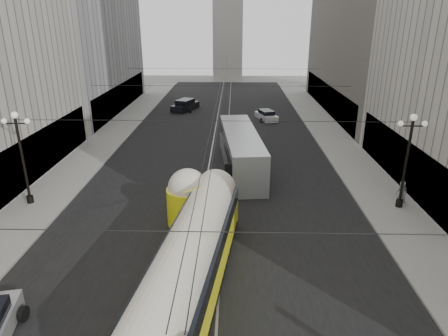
{
  "coord_description": "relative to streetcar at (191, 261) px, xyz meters",
  "views": [
    {
      "loc": [
        1.4,
        -6.62,
        12.06
      ],
      "look_at": [
        0.82,
        16.34,
        3.44
      ],
      "focal_mm": 32.0,
      "sensor_mm": 36.0,
      "label": 1
    }
  ],
  "objects": [
    {
      "name": "streetcar",
      "position": [
        0.0,
        0.0,
        0.0
      ],
      "size": [
        4.4,
        16.47,
        3.64
      ],
      "color": "#FFFA16",
      "rests_on": "ground"
    },
    {
      "name": "pedestrian_sidewalk_right",
      "position": [
        13.48,
        10.02,
        -0.86
      ],
      "size": [
        0.78,
        0.51,
        1.54
      ],
      "primitive_type": "imported",
      "rotation": [
        0.0,
        0.0,
        3.21
      ],
      "color": "slate",
      "rests_on": "sidewalk_right"
    },
    {
      "name": "road",
      "position": [
        0.5,
        23.78,
        -1.78
      ],
      "size": [
        20.0,
        85.0,
        0.02
      ],
      "primitive_type": "cube",
      "color": "black",
      "rests_on": "ground"
    },
    {
      "name": "sidewalk_right",
      "position": [
        12.5,
        27.28,
        -1.7
      ],
      "size": [
        4.0,
        72.0,
        0.15
      ],
      "primitive_type": "cube",
      "color": "gray",
      "rests_on": "ground"
    },
    {
      "name": "building_left_far",
      "position": [
        -19.49,
        39.28,
        12.53
      ],
      "size": [
        12.6,
        28.6,
        28.6
      ],
      "color": "#999999",
      "rests_on": "ground"
    },
    {
      "name": "rail_left",
      "position": [
        -0.25,
        23.78,
        -1.78
      ],
      "size": [
        0.12,
        85.0,
        0.04
      ],
      "primitive_type": "cube",
      "color": "gray",
      "rests_on": "ground"
    },
    {
      "name": "distant_tower",
      "position": [
        0.5,
        71.28,
        13.19
      ],
      "size": [
        6.0,
        6.0,
        31.36
      ],
      "color": "#B2AFA8",
      "rests_on": "ground"
    },
    {
      "name": "rail_right",
      "position": [
        1.25,
        23.78,
        -1.78
      ],
      "size": [
        0.12,
        85.0,
        0.04
      ],
      "primitive_type": "cube",
      "color": "gray",
      "rests_on": "ground"
    },
    {
      "name": "sedan_white_far",
      "position": [
        5.99,
        34.3,
        -1.21
      ],
      "size": [
        2.83,
        4.32,
        1.27
      ],
      "color": "white",
      "rests_on": "ground"
    },
    {
      "name": "sidewalk_left",
      "position": [
        -11.5,
        27.28,
        -1.7
      ],
      "size": [
        4.0,
        72.0,
        0.15
      ],
      "primitive_type": "cube",
      "color": "gray",
      "rests_on": "ground"
    },
    {
      "name": "city_bus",
      "position": [
        2.51,
        16.66,
        -0.01
      ],
      "size": [
        3.9,
        12.92,
        3.23
      ],
      "color": "#B5B8BB",
      "rests_on": "ground"
    },
    {
      "name": "catenary",
      "position": [
        0.62,
        22.77,
        4.1
      ],
      "size": [
        25.0,
        72.0,
        0.23
      ],
      "color": "black",
      "rests_on": "ground"
    },
    {
      "name": "sedan_dark_far",
      "position": [
        -4.94,
        39.77,
        -1.08
      ],
      "size": [
        3.71,
        5.24,
        1.53
      ],
      "color": "black",
      "rests_on": "ground"
    },
    {
      "name": "lamppost_left_mid",
      "position": [
        -12.1,
        9.28,
        1.97
      ],
      "size": [
        1.86,
        0.44,
        6.37
      ],
      "color": "black",
      "rests_on": "sidewalk_left"
    },
    {
      "name": "lamppost_right_mid",
      "position": [
        13.1,
        9.28,
        1.97
      ],
      "size": [
        1.86,
        0.44,
        6.37
      ],
      "color": "black",
      "rests_on": "sidewalk_right"
    }
  ]
}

